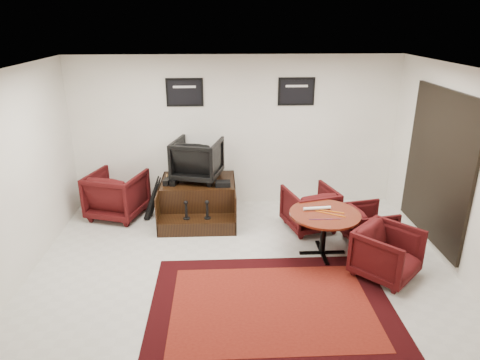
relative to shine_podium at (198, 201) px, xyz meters
name	(u,v)px	position (x,y,z in m)	size (l,w,h in m)	color
ground	(242,272)	(0.69, -1.87, -0.31)	(6.00, 6.00, 0.00)	beige
room_shell	(273,149)	(1.10, -1.75, 1.47)	(6.02, 5.02, 2.81)	white
area_rug	(272,306)	(1.02, -2.66, -0.31)	(3.04, 2.28, 0.01)	black
shine_podium	(198,201)	(0.00, 0.00, 0.00)	(1.32, 1.35, 0.68)	black
shine_chair	(197,157)	(0.00, 0.14, 0.77)	(0.79, 0.74, 0.81)	black
shoes_pair	(171,181)	(-0.46, -0.07, 0.41)	(0.27, 0.30, 0.10)	black
polish_kit	(223,184)	(0.44, -0.23, 0.41)	(0.26, 0.18, 0.09)	black
umbrella_black	(153,197)	(-0.80, -0.10, 0.12)	(0.32, 0.12, 0.87)	black
umbrella_hooked	(155,196)	(-0.78, 0.06, 0.08)	(0.29, 0.11, 0.78)	black
armchair_side	(117,192)	(-1.46, 0.12, 0.15)	(0.89, 0.84, 0.92)	black
meeting_table	(325,218)	(1.94, -1.40, 0.29)	(1.05, 1.05, 0.68)	#421209
table_chair_back	(310,206)	(1.91, -0.53, 0.09)	(0.78, 0.73, 0.81)	black
table_chair_window	(370,223)	(2.76, -1.09, 0.03)	(0.66, 0.62, 0.68)	black
table_chair_corner	(387,251)	(2.68, -2.04, 0.08)	(0.76, 0.72, 0.79)	black
paper_roll	(317,208)	(1.85, -1.28, 0.40)	(0.05, 0.05, 0.42)	silver
table_clutter	(328,214)	(1.98, -1.45, 0.38)	(0.56, 0.37, 0.01)	orange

